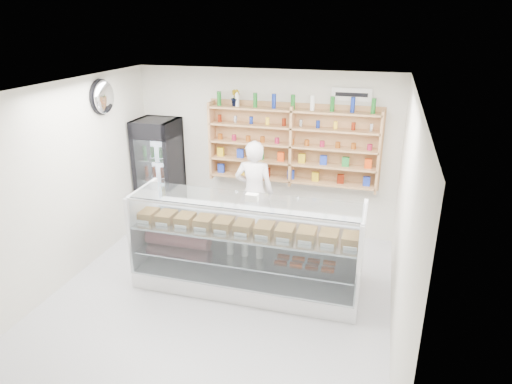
% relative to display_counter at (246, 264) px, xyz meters
% --- Properties ---
extents(room, '(5.00, 5.00, 5.00)m').
position_rel_display_counter_xyz_m(room, '(-0.28, -0.48, 1.03)').
color(room, '#B1B1B6').
rests_on(room, ground).
extents(display_counter, '(3.11, 0.93, 1.35)m').
position_rel_display_counter_xyz_m(display_counter, '(0.00, 0.00, 0.00)').
color(display_counter, white).
rests_on(display_counter, floor).
extents(shop_worker, '(0.67, 0.47, 1.76)m').
position_rel_display_counter_xyz_m(shop_worker, '(-0.29, 1.39, 0.51)').
color(shop_worker, white).
rests_on(shop_worker, floor).
extents(drinks_cooler, '(0.71, 0.69, 1.94)m').
position_rel_display_counter_xyz_m(drinks_cooler, '(-2.13, 1.65, 0.60)').
color(drinks_cooler, black).
rests_on(drinks_cooler, floor).
extents(wall_shelving, '(2.84, 0.28, 1.33)m').
position_rel_display_counter_xyz_m(wall_shelving, '(0.22, 1.86, 1.23)').
color(wall_shelving, tan).
rests_on(wall_shelving, back_wall).
extents(potted_plant, '(0.19, 0.18, 0.29)m').
position_rel_display_counter_xyz_m(potted_plant, '(-0.74, 1.86, 1.97)').
color(potted_plant, '#1E6626').
rests_on(potted_plant, wall_shelving).
extents(security_mirror, '(0.15, 0.50, 0.50)m').
position_rel_display_counter_xyz_m(security_mirror, '(-2.45, 0.72, 2.08)').
color(security_mirror, silver).
rests_on(security_mirror, left_wall).
extents(wall_sign, '(0.62, 0.03, 0.20)m').
position_rel_display_counter_xyz_m(wall_sign, '(1.12, 1.99, 2.08)').
color(wall_sign, white).
rests_on(wall_sign, back_wall).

